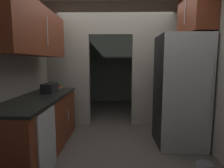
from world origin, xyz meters
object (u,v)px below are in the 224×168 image
(boombox, at_px, (50,88))
(dishwasher, at_px, (47,142))
(book_stack, at_px, (58,86))
(refrigerator, at_px, (180,91))

(boombox, bearing_deg, dishwasher, -72.55)
(boombox, xyz_separation_m, book_stack, (0.02, 0.44, -0.03))
(dishwasher, distance_m, book_stack, 1.53)
(book_stack, bearing_deg, boombox, -92.52)
(dishwasher, bearing_deg, refrigerator, 24.30)
(refrigerator, distance_m, book_stack, 2.32)
(dishwasher, distance_m, boombox, 1.16)
(dishwasher, relative_size, boombox, 2.30)
(boombox, relative_size, book_stack, 2.09)
(refrigerator, distance_m, dishwasher, 2.23)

